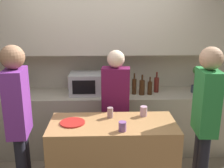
{
  "coord_description": "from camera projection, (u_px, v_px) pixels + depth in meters",
  "views": [
    {
      "loc": [
        0.05,
        -2.23,
        2.06
      ],
      "look_at": [
        0.15,
        0.54,
        1.28
      ],
      "focal_mm": 42.0,
      "sensor_mm": 36.0,
      "label": 1
    }
  ],
  "objects": [
    {
      "name": "bottle_5",
      "position": [
        156.0,
        84.0,
        3.83
      ],
      "size": [
        0.07,
        0.07,
        0.3
      ],
      "color": "maroon",
      "rests_on": "back_counter"
    },
    {
      "name": "bottle_3",
      "position": [
        142.0,
        87.0,
        3.71
      ],
      "size": [
        0.08,
        0.08,
        0.29
      ],
      "color": "#472814",
      "rests_on": "back_counter"
    },
    {
      "name": "cup_2",
      "position": [
        122.0,
        126.0,
        2.54
      ],
      "size": [
        0.08,
        0.08,
        0.1
      ],
      "color": "#8B5B9F",
      "rests_on": "kitchen_island"
    },
    {
      "name": "cup_0",
      "position": [
        110.0,
        113.0,
        2.85
      ],
      "size": [
        0.06,
        0.06,
        0.11
      ],
      "color": "gray",
      "rests_on": "kitchen_island"
    },
    {
      "name": "bottle_4",
      "position": [
        150.0,
        88.0,
        3.72
      ],
      "size": [
        0.07,
        0.07,
        0.26
      ],
      "color": "#472814",
      "rests_on": "back_counter"
    },
    {
      "name": "microwave",
      "position": [
        88.0,
        83.0,
        3.75
      ],
      "size": [
        0.52,
        0.39,
        0.3
      ],
      "color": "#B7BABC",
      "rests_on": "back_counter"
    },
    {
      "name": "bottle_0",
      "position": [
        117.0,
        83.0,
        3.87
      ],
      "size": [
        0.08,
        0.08,
        0.33
      ],
      "color": "#194723",
      "rests_on": "back_counter"
    },
    {
      "name": "kitchen_island",
      "position": [
        113.0,
        162.0,
        2.86
      ],
      "size": [
        1.33,
        0.59,
        0.93
      ],
      "color": "#B27F4C",
      "rests_on": "ground_plane"
    },
    {
      "name": "person_center",
      "position": [
        116.0,
        102.0,
        3.27
      ],
      "size": [
        0.36,
        0.22,
        1.61
      ],
      "rotation": [
        0.0,
        0.0,
        -3.24
      ],
      "color": "black",
      "rests_on": "ground_plane"
    },
    {
      "name": "person_right",
      "position": [
        18.0,
        115.0,
        2.61
      ],
      "size": [
        0.23,
        0.35,
        1.75
      ],
      "rotation": [
        0.0,
        0.0,
        -1.5
      ],
      "color": "black",
      "rests_on": "ground_plane"
    },
    {
      "name": "back_wall",
      "position": [
        99.0,
        47.0,
        3.89
      ],
      "size": [
        6.4,
        0.4,
        2.7
      ],
      "color": "beige",
      "rests_on": "ground_plane"
    },
    {
      "name": "cup_1",
      "position": [
        144.0,
        111.0,
        2.9
      ],
      "size": [
        0.08,
        0.08,
        0.11
      ],
      "color": "#C79CB9",
      "rests_on": "kitchen_island"
    },
    {
      "name": "bottle_1",
      "position": [
        126.0,
        86.0,
        3.71
      ],
      "size": [
        0.07,
        0.07,
        0.32
      ],
      "color": "black",
      "rests_on": "back_counter"
    },
    {
      "name": "toaster",
      "position": [
        15.0,
        88.0,
        3.74
      ],
      "size": [
        0.26,
        0.16,
        0.18
      ],
      "color": "black",
      "rests_on": "back_counter"
    },
    {
      "name": "plate_on_island",
      "position": [
        73.0,
        123.0,
        2.72
      ],
      "size": [
        0.26,
        0.26,
        0.01
      ],
      "color": "red",
      "rests_on": "kitchen_island"
    },
    {
      "name": "back_counter",
      "position": [
        100.0,
        122.0,
        3.92
      ],
      "size": [
        3.6,
        0.62,
        0.9
      ],
      "color": "#B7AD99",
      "rests_on": "ground_plane"
    },
    {
      "name": "bottle_2",
      "position": [
        134.0,
        86.0,
        3.73
      ],
      "size": [
        0.06,
        0.06,
        0.31
      ],
      "color": "#472814",
      "rests_on": "back_counter"
    },
    {
      "name": "potted_plant",
      "position": [
        197.0,
        79.0,
        3.79
      ],
      "size": [
        0.14,
        0.14,
        0.4
      ],
      "color": "#333D4C",
      "rests_on": "back_counter"
    },
    {
      "name": "person_left",
      "position": [
        205.0,
        114.0,
        2.68
      ],
      "size": [
        0.23,
        0.35,
        1.73
      ],
      "rotation": [
        0.0,
        0.0,
        1.5
      ],
      "color": "black",
      "rests_on": "ground_plane"
    }
  ]
}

